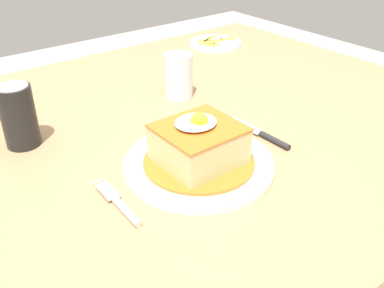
{
  "coord_description": "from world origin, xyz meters",
  "views": [
    {
      "loc": [
        -0.48,
        -0.68,
        1.18
      ],
      "look_at": [
        -0.07,
        -0.15,
        0.79
      ],
      "focal_mm": 40.58,
      "sensor_mm": 36.0,
      "label": 1
    }
  ],
  "objects_px": {
    "drinking_glass": "(178,79)",
    "main_plate": "(199,163)",
    "side_plate_fries": "(215,43)",
    "soda_can": "(18,116)",
    "knife": "(266,136)",
    "fork": "(120,205)"
  },
  "relations": [
    {
      "from": "main_plate",
      "to": "soda_can",
      "type": "bearing_deg",
      "value": 128.08
    },
    {
      "from": "fork",
      "to": "drinking_glass",
      "type": "height_order",
      "value": "drinking_glass"
    },
    {
      "from": "fork",
      "to": "soda_can",
      "type": "bearing_deg",
      "value": 99.41
    },
    {
      "from": "main_plate",
      "to": "fork",
      "type": "xyz_separation_m",
      "value": [
        -0.17,
        -0.01,
        -0.0
      ]
    },
    {
      "from": "soda_can",
      "to": "main_plate",
      "type": "bearing_deg",
      "value": -51.92
    },
    {
      "from": "knife",
      "to": "drinking_glass",
      "type": "height_order",
      "value": "drinking_glass"
    },
    {
      "from": "fork",
      "to": "side_plate_fries",
      "type": "distance_m",
      "value": 0.86
    },
    {
      "from": "knife",
      "to": "drinking_glass",
      "type": "relative_size",
      "value": 1.57
    },
    {
      "from": "main_plate",
      "to": "drinking_glass",
      "type": "height_order",
      "value": "drinking_glass"
    },
    {
      "from": "drinking_glass",
      "to": "side_plate_fries",
      "type": "distance_m",
      "value": 0.42
    },
    {
      "from": "main_plate",
      "to": "soda_can",
      "type": "relative_size",
      "value": 2.19
    },
    {
      "from": "main_plate",
      "to": "fork",
      "type": "distance_m",
      "value": 0.17
    },
    {
      "from": "soda_can",
      "to": "drinking_glass",
      "type": "distance_m",
      "value": 0.38
    },
    {
      "from": "drinking_glass",
      "to": "main_plate",
      "type": "bearing_deg",
      "value": -120.11
    },
    {
      "from": "main_plate",
      "to": "soda_can",
      "type": "xyz_separation_m",
      "value": [
        -0.22,
        0.28,
        0.05
      ]
    },
    {
      "from": "fork",
      "to": "soda_can",
      "type": "distance_m",
      "value": 0.3
    },
    {
      "from": "side_plate_fries",
      "to": "soda_can",
      "type": "bearing_deg",
      "value": -160.49
    },
    {
      "from": "main_plate",
      "to": "fork",
      "type": "height_order",
      "value": "main_plate"
    },
    {
      "from": "main_plate",
      "to": "knife",
      "type": "height_order",
      "value": "main_plate"
    },
    {
      "from": "knife",
      "to": "side_plate_fries",
      "type": "bearing_deg",
      "value": 58.66
    },
    {
      "from": "soda_can",
      "to": "knife",
      "type": "bearing_deg",
      "value": -35.47
    },
    {
      "from": "knife",
      "to": "side_plate_fries",
      "type": "relative_size",
      "value": 0.97
    }
  ]
}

